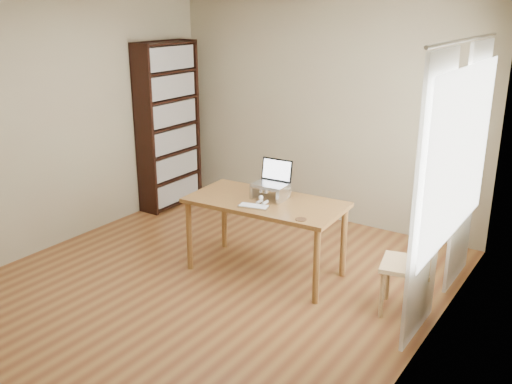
# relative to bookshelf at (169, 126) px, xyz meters

# --- Properties ---
(room) EXTENTS (4.04, 4.54, 2.64)m
(room) POSITION_rel_bookshelf_xyz_m (1.86, -1.54, 0.25)
(room) COLOR brown
(room) RESTS_ON ground
(bookshelf) EXTENTS (0.30, 0.90, 2.10)m
(bookshelf) POSITION_rel_bookshelf_xyz_m (0.00, 0.00, 0.00)
(bookshelf) COLOR black
(bookshelf) RESTS_ON ground
(curtains) EXTENTS (0.03, 1.90, 2.25)m
(curtains) POSITION_rel_bookshelf_xyz_m (3.75, -0.75, 0.12)
(curtains) COLOR white
(curtains) RESTS_ON ground
(desk) EXTENTS (1.54, 0.84, 0.75)m
(desk) POSITION_rel_bookshelf_xyz_m (2.13, -1.01, -0.39)
(desk) COLOR brown
(desk) RESTS_ON ground
(laptop_stand) EXTENTS (0.32, 0.25, 0.13)m
(laptop_stand) POSITION_rel_bookshelf_xyz_m (2.13, -0.93, -0.22)
(laptop_stand) COLOR silver
(laptop_stand) RESTS_ON desk
(laptop) EXTENTS (0.34, 0.29, 0.23)m
(laptop) POSITION_rel_bookshelf_xyz_m (2.13, -0.87, -0.11)
(laptop) COLOR silver
(laptop) RESTS_ON laptop_stand
(keyboard) EXTENTS (0.30, 0.18, 0.02)m
(keyboard) POSITION_rel_bookshelf_xyz_m (2.13, -1.23, -0.29)
(keyboard) COLOR silver
(keyboard) RESTS_ON desk
(coaster) EXTENTS (0.10, 0.10, 0.01)m
(coaster) POSITION_rel_bookshelf_xyz_m (2.65, -1.26, -0.30)
(coaster) COLOR brown
(coaster) RESTS_ON desk
(cat) EXTENTS (0.24, 0.48, 0.14)m
(cat) POSITION_rel_bookshelf_xyz_m (2.14, -0.90, -0.24)
(cat) COLOR #423B34
(cat) RESTS_ON desk
(chair) EXTENTS (0.49, 0.49, 0.93)m
(chair) POSITION_rel_bookshelf_xyz_m (3.61, -0.99, -0.55)
(chair) COLOR tan
(chair) RESTS_ON ground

